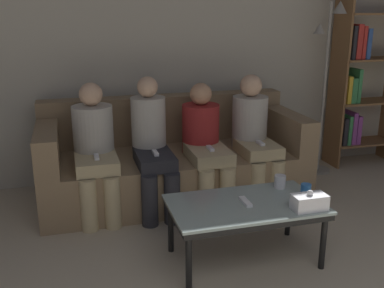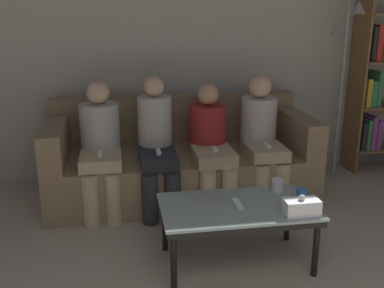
% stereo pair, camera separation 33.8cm
% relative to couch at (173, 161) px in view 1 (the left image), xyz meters
% --- Properties ---
extents(wall_back, '(12.00, 0.06, 2.60)m').
position_rel_couch_xyz_m(wall_back, '(0.00, 0.55, 0.99)').
color(wall_back, '#B7B2A3').
rests_on(wall_back, ground_plane).
extents(couch, '(2.32, 0.97, 0.86)m').
position_rel_couch_xyz_m(couch, '(0.00, 0.00, 0.00)').
color(couch, '#897051').
rests_on(couch, ground_plane).
extents(coffee_table, '(1.01, 0.58, 0.42)m').
position_rel_couch_xyz_m(coffee_table, '(0.20, -1.26, 0.06)').
color(coffee_table, '#8C9E99').
rests_on(coffee_table, ground_plane).
extents(cup_near_left, '(0.08, 0.08, 0.09)m').
position_rel_couch_xyz_m(cup_near_left, '(0.54, -1.08, 0.15)').
color(cup_near_left, silver).
rests_on(cup_near_left, coffee_table).
extents(cup_near_right, '(0.07, 0.07, 0.09)m').
position_rel_couch_xyz_m(cup_near_right, '(0.63, -1.27, 0.15)').
color(cup_near_right, '#3372BF').
rests_on(cup_near_right, coffee_table).
extents(tissue_box, '(0.22, 0.12, 0.13)m').
position_rel_couch_xyz_m(tissue_box, '(0.55, -1.46, 0.16)').
color(tissue_box, white).
rests_on(tissue_box, coffee_table).
extents(game_remote, '(0.04, 0.15, 0.02)m').
position_rel_couch_xyz_m(game_remote, '(0.20, -1.26, 0.12)').
color(game_remote, white).
rests_on(game_remote, coffee_table).
extents(bookshelf, '(0.74, 0.32, 1.83)m').
position_rel_couch_xyz_m(bookshelf, '(2.13, 0.32, 0.58)').
color(bookshelf, brown).
rests_on(bookshelf, ground_plane).
extents(standing_lamp, '(0.31, 0.26, 1.72)m').
position_rel_couch_xyz_m(standing_lamp, '(1.63, 0.18, 0.75)').
color(standing_lamp, gray).
rests_on(standing_lamp, ground_plane).
extents(seated_person_left_end, '(0.33, 0.66, 1.08)m').
position_rel_couch_xyz_m(seated_person_left_end, '(-0.70, -0.22, 0.27)').
color(seated_person_left_end, tan).
rests_on(seated_person_left_end, ground_plane).
extents(seated_person_mid_left, '(0.31, 0.68, 1.11)m').
position_rel_couch_xyz_m(seated_person_mid_left, '(-0.23, -0.24, 0.27)').
color(seated_person_mid_left, '#28282D').
rests_on(seated_person_mid_left, ground_plane).
extents(seated_person_mid_right, '(0.33, 0.70, 1.04)m').
position_rel_couch_xyz_m(seated_person_mid_right, '(0.23, -0.24, 0.24)').
color(seated_person_mid_right, tan).
rests_on(seated_person_mid_right, ground_plane).
extents(seated_person_right_end, '(0.32, 0.65, 1.10)m').
position_rel_couch_xyz_m(seated_person_right_end, '(0.70, -0.22, 0.27)').
color(seated_person_right_end, tan).
rests_on(seated_person_right_end, ground_plane).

